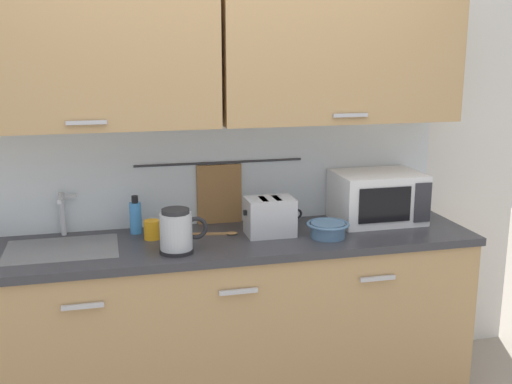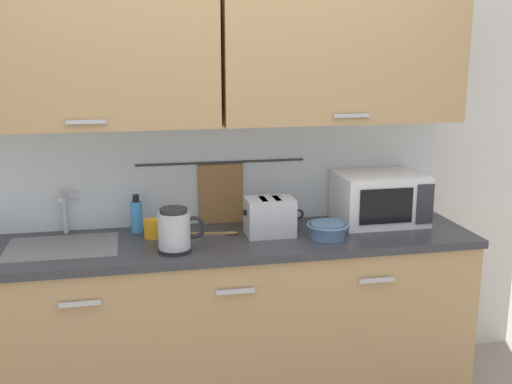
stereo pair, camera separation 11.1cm
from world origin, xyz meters
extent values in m
cube|color=tan|center=(0.00, 0.30, 0.43)|extent=(2.50, 0.60, 0.86)
cube|color=#B7B7BC|center=(-0.69, -0.01, 0.74)|extent=(0.18, 0.02, 0.02)
cube|color=#B7B7BC|center=(0.00, -0.01, 0.74)|extent=(0.18, 0.02, 0.02)
cube|color=#B7B7BC|center=(0.69, -0.01, 0.74)|extent=(0.18, 0.02, 0.02)
cube|color=#333338|center=(0.00, 0.30, 0.88)|extent=(2.53, 0.63, 0.04)
cube|color=#9EA0A5|center=(-0.78, 0.32, 0.85)|extent=(0.52, 0.38, 0.09)
cube|color=silver|center=(0.00, 0.63, 1.25)|extent=(3.70, 0.06, 2.50)
cube|color=silver|center=(0.00, 0.59, 1.18)|extent=(2.50, 0.01, 0.55)
cube|color=tan|center=(-0.63, 0.43, 1.80)|extent=(1.24, 0.33, 0.70)
cube|color=#B7B7BC|center=(-0.63, 0.26, 1.50)|extent=(0.18, 0.01, 0.02)
cube|color=tan|center=(0.63, 0.43, 1.80)|extent=(1.24, 0.33, 0.70)
cube|color=#B7B7BC|center=(0.63, 0.26, 1.50)|extent=(0.18, 0.01, 0.02)
cylinder|color=#333338|center=(0.03, 0.58, 1.23)|extent=(0.90, 0.01, 0.01)
cube|color=olive|center=(0.03, 0.58, 1.05)|extent=(0.24, 0.02, 0.34)
cylinder|color=#B2B5BA|center=(-0.78, 0.55, 1.01)|extent=(0.03, 0.03, 0.22)
cylinder|color=#B2B5BA|center=(-0.78, 0.47, 1.11)|extent=(0.02, 0.16, 0.02)
cube|color=#B2B5BA|center=(-0.74, 0.55, 1.10)|extent=(0.07, 0.02, 0.01)
cube|color=white|center=(0.86, 0.41, 1.04)|extent=(0.46, 0.34, 0.27)
cube|color=black|center=(0.83, 0.24, 1.04)|extent=(0.29, 0.01, 0.18)
cube|color=#2D2D33|center=(1.04, 0.24, 1.04)|extent=(0.09, 0.01, 0.21)
cylinder|color=black|center=(-0.26, 0.14, 0.91)|extent=(0.16, 0.16, 0.02)
cylinder|color=#B2B7BC|center=(-0.26, 0.14, 1.00)|extent=(0.15, 0.15, 0.17)
cylinder|color=#262628|center=(-0.26, 0.14, 1.10)|extent=(0.13, 0.13, 0.02)
torus|color=black|center=(-0.17, 0.14, 1.01)|extent=(0.11, 0.02, 0.11)
cylinder|color=#3F8CD8|center=(-0.42, 0.49, 0.98)|extent=(0.06, 0.06, 0.16)
cylinder|color=black|center=(-0.42, 0.49, 1.08)|extent=(0.03, 0.03, 0.04)
cylinder|color=orange|center=(-0.35, 0.37, 0.95)|extent=(0.08, 0.08, 0.09)
torus|color=orange|center=(-0.30, 0.37, 0.95)|extent=(0.06, 0.01, 0.06)
cylinder|color=#4C7093|center=(0.50, 0.19, 0.94)|extent=(0.17, 0.17, 0.07)
torus|color=#4C7093|center=(0.50, 0.19, 0.97)|extent=(0.21, 0.21, 0.01)
cube|color=#B7BABF|center=(0.23, 0.30, 1.00)|extent=(0.24, 0.17, 0.19)
cube|color=black|center=(0.20, 0.30, 1.08)|extent=(0.03, 0.12, 0.01)
cube|color=black|center=(0.27, 0.30, 1.08)|extent=(0.03, 0.12, 0.01)
cube|color=black|center=(0.10, 0.30, 1.02)|extent=(0.02, 0.02, 0.02)
cylinder|color=black|center=(0.38, 0.48, 0.95)|extent=(0.08, 0.08, 0.09)
torus|color=black|center=(0.43, 0.48, 0.95)|extent=(0.06, 0.01, 0.06)
cube|color=#9E7042|center=(-0.09, 0.38, 0.91)|extent=(0.22, 0.06, 0.01)
ellipsoid|color=#9E7042|center=(0.05, 0.35, 0.91)|extent=(0.07, 0.05, 0.01)
camera|label=1|loc=(-0.56, -2.61, 1.83)|focal=43.61mm
camera|label=2|loc=(-0.45, -2.63, 1.83)|focal=43.61mm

